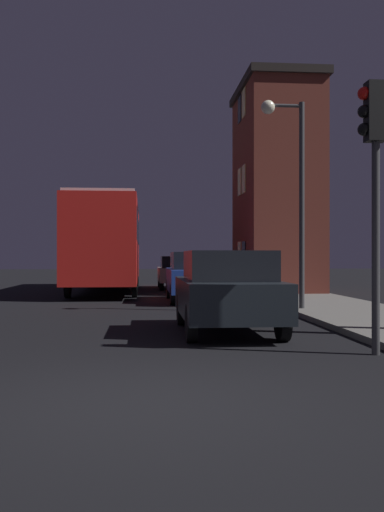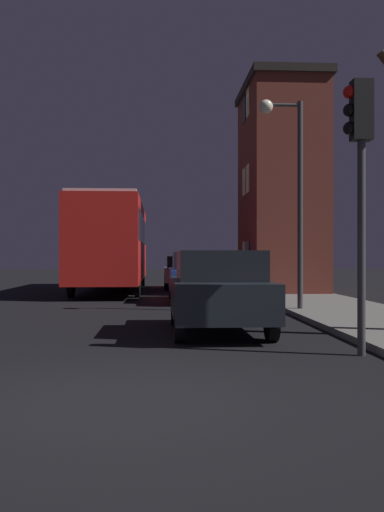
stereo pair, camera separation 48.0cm
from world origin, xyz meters
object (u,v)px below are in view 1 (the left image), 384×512
object	(u,v)px
traffic_light	(374,158)
car_far_lane	(179,271)
streetlamp	(291,172)
bus	(108,239)
car_near_lane	(227,290)
car_mid_lane	(196,276)

from	to	relation	value
traffic_light	car_far_lane	xyz separation A→B (m)	(-1.79, 17.76, -2.18)
streetlamp	bus	world-z (taller)	streetlamp
traffic_light	bus	world-z (taller)	traffic_light
streetlamp	car_far_lane	bearing A→B (deg)	100.86
traffic_light	car_near_lane	world-z (taller)	traffic_light
bus	car_far_lane	xyz separation A→B (m)	(3.15, 1.86, -1.43)
car_far_lane	bus	bearing A→B (deg)	-149.51
traffic_light	car_near_lane	distance (m)	3.87
bus	car_far_lane	distance (m)	3.93
bus	car_near_lane	bearing A→B (deg)	-76.80
streetlamp	car_mid_lane	bearing A→B (deg)	118.42
car_mid_lane	car_far_lane	distance (m)	7.51
car_near_lane	car_far_lane	world-z (taller)	car_near_lane
traffic_light	bus	xyz separation A→B (m)	(-4.94, 15.90, -0.75)
car_near_lane	car_far_lane	distance (m)	15.10
traffic_light	car_far_lane	bearing A→B (deg)	95.74
streetlamp	bus	bearing A→B (deg)	119.18
streetlamp	car_near_lane	xyz separation A→B (m)	(-2.24, -3.67, -2.87)
streetlamp	traffic_light	size ratio (longest dim) A/B	1.32
bus	car_far_lane	world-z (taller)	bus
traffic_light	car_mid_lane	xyz separation A→B (m)	(-1.71, 10.24, -2.11)
car_near_lane	car_far_lane	size ratio (longest dim) A/B	1.00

